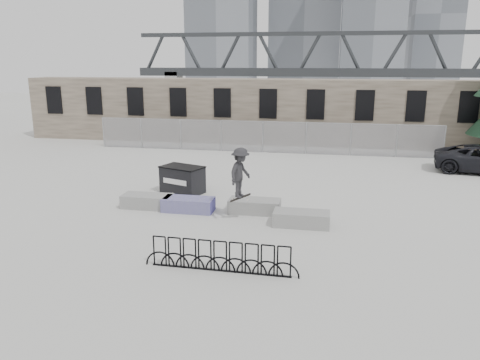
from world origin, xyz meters
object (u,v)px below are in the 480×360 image
(planter_center_left, at_px, (188,204))
(dumpster, at_px, (183,179))
(planter_offset, at_px, (301,218))
(skateboarder, at_px, (240,173))
(bike_rack, at_px, (220,257))
(planter_center_right, at_px, (255,205))
(planter_far_left, at_px, (147,201))

(planter_center_left, xyz_separation_m, dumpster, (-1.01, 2.48, 0.33))
(planter_offset, xyz_separation_m, skateboarder, (-2.26, 0.13, 1.55))
(bike_rack, bearing_deg, skateboarder, 92.99)
(planter_center_left, bearing_deg, planter_center_right, 6.38)
(planter_center_left, relative_size, planter_center_right, 1.00)
(skateboarder, bearing_deg, planter_center_right, 0.10)
(planter_offset, bearing_deg, planter_center_right, 148.14)
(bike_rack, bearing_deg, planter_far_left, 128.96)
(dumpster, bearing_deg, planter_center_right, -10.77)
(planter_far_left, distance_m, planter_offset, 6.35)
(planter_center_right, height_order, skateboarder, skateboarder)
(planter_offset, height_order, dumpster, dumpster)
(skateboarder, bearing_deg, bike_rack, -157.42)
(planter_center_right, bearing_deg, planter_far_left, -178.10)
(planter_far_left, bearing_deg, bike_rack, -51.04)
(planter_center_left, distance_m, skateboarder, 2.82)
(planter_offset, bearing_deg, dumpster, 148.53)
(planter_far_left, xyz_separation_m, dumpster, (0.76, 2.34, 0.33))
(planter_center_right, bearing_deg, dumpster, 148.74)
(bike_rack, bearing_deg, planter_center_right, 88.45)
(bike_rack, distance_m, skateboarder, 4.55)
(planter_offset, distance_m, dumpster, 6.45)
(planter_far_left, bearing_deg, dumpster, 71.87)
(planter_far_left, xyz_separation_m, planter_offset, (6.26, -1.03, 0.00))
(planter_center_left, relative_size, dumpster, 0.94)
(planter_center_left, xyz_separation_m, planter_offset, (4.49, -0.88, 0.00))
(planter_offset, bearing_deg, planter_center_left, 168.86)
(planter_far_left, relative_size, bike_rack, 0.45)
(dumpster, bearing_deg, planter_offset, -10.98)
(bike_rack, bearing_deg, planter_center_left, 115.77)
(planter_far_left, relative_size, skateboarder, 0.99)
(dumpster, bearing_deg, planter_center_left, -47.38)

